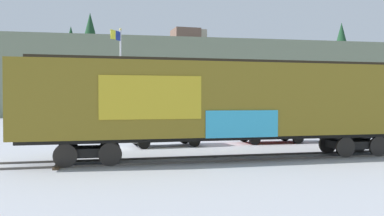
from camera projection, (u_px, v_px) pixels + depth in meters
ground_plane at (246, 159)px, 17.76m from camera, size 260.00×260.00×0.00m
track at (241, 158)px, 17.74m from camera, size 60.01×4.23×0.08m
freight_car at (231, 101)px, 17.57m from camera, size 17.99×3.75×4.39m
flagpole at (119, 70)px, 27.74m from camera, size 0.77×1.12×7.59m
hillside at (147, 82)px, 78.27m from camera, size 135.04×37.50×16.82m
parked_car_white at (164, 131)px, 22.43m from camera, size 4.41×2.45×1.65m
parked_car_red at (270, 129)px, 24.18m from camera, size 4.11×2.12×1.71m
parked_car_black at (352, 128)px, 24.54m from camera, size 4.30×1.88×1.69m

